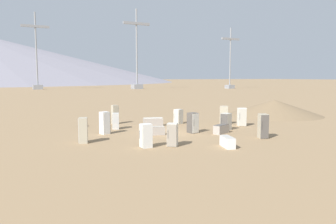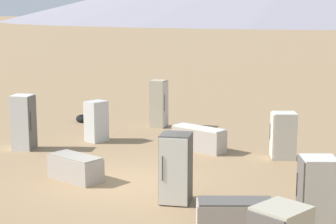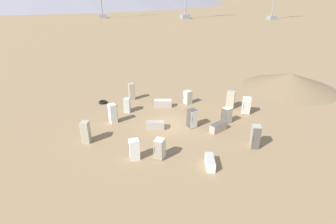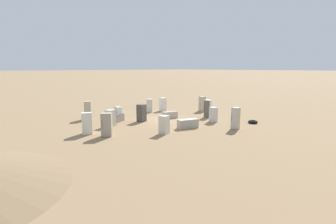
# 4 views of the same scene
# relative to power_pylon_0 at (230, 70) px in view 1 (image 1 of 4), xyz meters

# --- Properties ---
(ground_plane) EXTENTS (1000.00, 1000.00, 0.00)m
(ground_plane) POSITION_rel_power_pylon_0_xyz_m (69.86, 80.57, -7.40)
(ground_plane) COLOR #937551
(dirt_mound) EXTENTS (11.40, 11.40, 1.89)m
(dirt_mound) POSITION_rel_power_pylon_0_xyz_m (52.35, 75.22, -6.46)
(dirt_mound) COLOR #7F6647
(dirt_mound) RESTS_ON ground_plane
(power_pylon_0) EXTENTS (8.33, 2.86, 23.80)m
(power_pylon_0) POSITION_rel_power_pylon_0_xyz_m (0.00, 0.00, 0.00)
(power_pylon_0) COLOR gray
(power_pylon_0) RESTS_ON ground_plane
(power_pylon_1) EXTENTS (10.56, 3.62, 30.18)m
(power_pylon_1) POSITION_rel_power_pylon_0_xyz_m (34.46, -13.03, 1.98)
(power_pylon_1) COLOR gray
(power_pylon_1) RESTS_ON ground_plane
(power_pylon_2) EXTENTS (9.84, 3.37, 28.11)m
(power_pylon_2) POSITION_rel_power_pylon_0_xyz_m (68.93, -26.06, 1.34)
(power_pylon_2) COLOR gray
(power_pylon_2) RESTS_ON ground_plane
(discarded_fridge_0) EXTENTS (1.70, 1.19, 0.75)m
(discarded_fridge_0) POSITION_rel_power_pylon_0_xyz_m (66.08, 82.88, -7.03)
(discarded_fridge_0) COLOR #A89E93
(discarded_fridge_0) RESTS_ON ground_plane
(discarded_fridge_1) EXTENTS (0.66, 0.62, 1.88)m
(discarded_fridge_1) POSITION_rel_power_pylon_0_xyz_m (72.10, 73.41, -6.46)
(discarded_fridge_1) COLOR #B2A88E
(discarded_fridge_1) RESTS_ON ground_plane
(discarded_fridge_2) EXTENTS (0.93, 0.89, 1.47)m
(discarded_fridge_2) POSITION_rel_power_pylon_0_xyz_m (66.49, 76.35, -6.67)
(discarded_fridge_2) COLOR beige
(discarded_fridge_2) RESTS_ON ground_plane
(discarded_fridge_3) EXTENTS (0.74, 0.62, 1.59)m
(discarded_fridge_3) POSITION_rel_power_pylon_0_xyz_m (73.81, 84.96, -6.61)
(discarded_fridge_3) COLOR white
(discarded_fridge_3) RESTS_ON ground_plane
(discarded_fridge_4) EXTENTS (0.79, 0.85, 1.81)m
(discarded_fridge_4) POSITION_rel_power_pylon_0_xyz_m (77.15, 81.50, -6.50)
(discarded_fridge_4) COLOR #B2A88E
(discarded_fridge_4) RESTS_ON ground_plane
(discarded_fridge_5) EXTENTS (0.84, 0.87, 1.69)m
(discarded_fridge_5) POSITION_rel_power_pylon_0_xyz_m (67.99, 81.48, -6.56)
(discarded_fridge_5) COLOR #4C4742
(discarded_fridge_5) RESTS_ON ground_plane
(discarded_fridge_6) EXTENTS (0.96, 0.89, 1.73)m
(discarded_fridge_6) POSITION_rel_power_pylon_0_xyz_m (61.81, 80.38, -6.54)
(discarded_fridge_6) COLOR silver
(discarded_fridge_6) RESTS_ON ground_plane
(discarded_fridge_7) EXTENTS (0.82, 0.81, 1.84)m
(discarded_fridge_7) POSITION_rel_power_pylon_0_xyz_m (74.70, 78.60, -6.48)
(discarded_fridge_7) COLOR white
(discarded_fridge_7) RESTS_ON ground_plane
(discarded_fridge_8) EXTENTS (1.02, 1.66, 0.72)m
(discarded_fridge_8) POSITION_rel_power_pylon_0_xyz_m (68.93, 87.37, -7.04)
(discarded_fridge_8) COLOR white
(discarded_fridge_8) RESTS_ON ground_plane
(discarded_fridge_9) EXTENTS (1.71, 1.12, 0.68)m
(discarded_fridge_9) POSITION_rel_power_pylon_0_xyz_m (71.22, 80.89, -7.06)
(discarded_fridge_9) COLOR #A89E93
(discarded_fridge_9) RESTS_ON ground_plane
(discarded_fridge_10) EXTENTS (0.96, 0.93, 1.50)m
(discarded_fridge_10) POSITION_rel_power_pylon_0_xyz_m (64.64, 81.64, -6.65)
(discarded_fridge_10) COLOR beige
(discarded_fridge_10) RESTS_ON ground_plane
(discarded_fridge_11) EXTENTS (1.00, 0.97, 1.82)m
(discarded_fridge_11) POSITION_rel_power_pylon_0_xyz_m (62.59, 78.64, -6.49)
(discarded_fridge_11) COLOR #B2A88E
(discarded_fridge_11) RESTS_ON ground_plane
(discarded_fridge_12) EXTENTS (0.98, 0.99, 1.56)m
(discarded_fridge_12) POSITION_rel_power_pylon_0_xyz_m (72.02, 85.36, -6.62)
(discarded_fridge_12) COLOR beige
(discarded_fridge_12) RESTS_ON ground_plane
(discarded_fridge_13) EXTENTS (0.78, 0.82, 1.45)m
(discarded_fridge_13) POSITION_rel_power_pylon_0_xyz_m (73.10, 76.59, -6.68)
(discarded_fridge_13) COLOR silver
(discarded_fridge_13) RESTS_ON ground_plane
(discarded_fridge_14) EXTENTS (1.97, 1.11, 0.78)m
(discarded_fridge_14) POSITION_rel_power_pylon_0_xyz_m (69.29, 76.39, -7.01)
(discarded_fridge_14) COLOR #A89E93
(discarded_fridge_14) RESTS_ON ground_plane
(discarded_fridge_15) EXTENTS (0.87, 0.93, 1.87)m
(discarded_fridge_15) POSITION_rel_power_pylon_0_xyz_m (64.50, 86.03, -6.47)
(discarded_fridge_15) COLOR #B2A88E
(discarded_fridge_15) RESTS_ON ground_plane
(scrap_tire) EXTENTS (0.89, 0.89, 0.26)m
(scrap_tire) POSITION_rel_power_pylon_0_xyz_m (75.36, 73.61, -7.27)
(scrap_tire) COLOR black
(scrap_tire) RESTS_ON ground_plane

